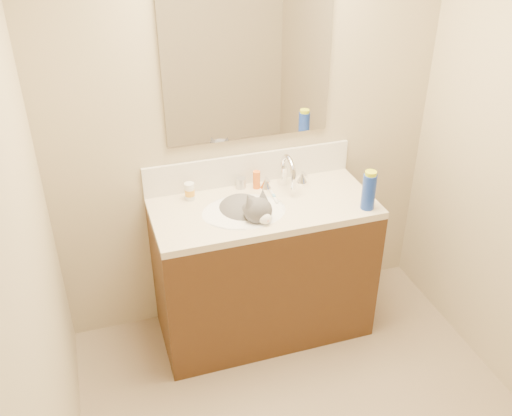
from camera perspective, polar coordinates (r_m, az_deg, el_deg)
room_shell at (r=1.96m, az=10.00°, el=2.19°), size 2.24×2.54×2.52m
vanity_cabinet at (r=3.30m, az=0.73°, el=-6.41°), size 1.20×0.55×0.82m
counter_slab at (r=3.06m, az=0.78°, el=-0.00°), size 1.20×0.55×0.04m
basin at (r=3.03m, az=-1.20°, el=-1.45°), size 0.45×0.36×0.14m
faucet at (r=3.17m, az=3.10°, el=3.37°), size 0.28×0.20×0.21m
cat at (r=3.02m, az=-1.06°, el=-0.67°), size 0.39×0.42×0.32m
backsplash at (r=3.22m, az=-0.69°, el=3.97°), size 1.20×0.02×0.18m
mirror at (r=3.00m, az=-0.76°, el=14.05°), size 0.90×0.02×0.80m
pill_bottle at (r=3.10m, az=-6.65°, el=1.67°), size 0.06×0.06×0.10m
pill_label at (r=3.10m, az=-6.64°, el=1.58°), size 0.06×0.06×0.04m
silver_jar at (r=3.20m, az=-1.52°, el=2.52°), size 0.06×0.06×0.06m
amber_bottle at (r=3.19m, az=0.06°, el=2.84°), size 0.05×0.05×0.10m
toothbrush at (r=3.11m, az=1.79°, el=1.14°), size 0.03×0.14×0.01m
toothbrush_head at (r=3.11m, az=1.79°, el=1.18°), size 0.02×0.03×0.02m
spray_can at (r=3.03m, az=11.21°, el=1.61°), size 0.09×0.09×0.20m
spray_cap at (r=2.98m, az=11.40°, el=3.28°), size 0.07×0.07×0.04m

